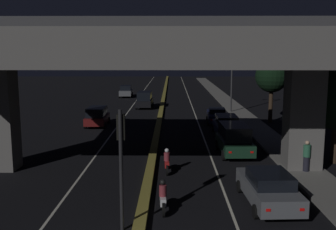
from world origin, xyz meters
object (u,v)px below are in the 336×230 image
object	(u,v)px
car_black_second_oncoming	(145,100)
car_grey_third_oncoming	(126,91)
traffic_light_left_of_median	(121,148)
motorcycle_red_filtering_mid	(167,162)
car_dark_red_lead_oncoming	(97,116)
street_lamp	(229,67)
motorcycle_white_filtering_near	(163,198)
pedestrian_on_sidewalk	(307,156)
car_grey_lead	(268,188)
car_dark_blue_fourth	(217,115)
car_dark_blue_third	(226,125)
car_dark_green_second	(234,139)

from	to	relation	value
car_black_second_oncoming	car_grey_third_oncoming	distance (m)	12.63
traffic_light_left_of_median	motorcycle_red_filtering_mid	distance (m)	7.85
motorcycle_red_filtering_mid	car_dark_red_lead_oncoming	bearing A→B (deg)	22.83
street_lamp	motorcycle_red_filtering_mid	size ratio (longest dim) A/B	4.89
motorcycle_white_filtering_near	pedestrian_on_sidewalk	size ratio (longest dim) A/B	1.02
car_dark_red_lead_oncoming	motorcycle_white_filtering_near	size ratio (longest dim) A/B	2.31
car_grey_lead	car_dark_red_lead_oncoming	bearing A→B (deg)	27.93
car_dark_blue_fourth	car_grey_third_oncoming	distance (m)	24.79
motorcycle_white_filtering_near	motorcycle_red_filtering_mid	xyz separation A→B (m)	(0.10, 5.51, -0.01)
traffic_light_left_of_median	pedestrian_on_sidewalk	bearing A→B (deg)	36.99
car_dark_blue_third	traffic_light_left_of_median	bearing A→B (deg)	160.44
traffic_light_left_of_median	car_dark_red_lead_oncoming	world-z (taller)	traffic_light_left_of_median
car_black_second_oncoming	motorcycle_red_filtering_mid	xyz separation A→B (m)	(3.02, -25.85, -0.44)
car_dark_blue_fourth	motorcycle_red_filtering_mid	size ratio (longest dim) A/B	2.71
car_dark_green_second	car_dark_blue_fourth	bearing A→B (deg)	-2.65
car_dark_green_second	car_black_second_oncoming	size ratio (longest dim) A/B	1.07
car_dark_blue_fourth	car_black_second_oncoming	bearing A→B (deg)	40.09
car_grey_lead	car_grey_third_oncoming	bearing A→B (deg)	12.08
motorcycle_red_filtering_mid	pedestrian_on_sidewalk	size ratio (longest dim) A/B	1.04
car_dark_blue_third	car_dark_blue_fourth	distance (m)	5.91
car_grey_lead	car_dark_blue_third	size ratio (longest dim) A/B	1.06
car_dark_red_lead_oncoming	car_grey_third_oncoming	world-z (taller)	car_dark_red_lead_oncoming
car_dark_red_lead_oncoming	car_dark_green_second	bearing A→B (deg)	46.01
car_dark_blue_fourth	pedestrian_on_sidewalk	world-z (taller)	pedestrian_on_sidewalk
street_lamp	car_dark_red_lead_oncoming	distance (m)	15.95
street_lamp	car_black_second_oncoming	size ratio (longest dim) A/B	2.12
car_black_second_oncoming	car_dark_blue_fourth	bearing A→B (deg)	38.75
street_lamp	car_dark_blue_fourth	xyz separation A→B (m)	(-1.96, -6.24, -4.41)
traffic_light_left_of_median	car_dark_blue_fourth	size ratio (longest dim) A/B	0.96
car_dark_red_lead_oncoming	pedestrian_on_sidewalk	xyz separation A→B (m)	(14.28, -14.25, 0.09)
car_grey_lead	car_dark_red_lead_oncoming	world-z (taller)	car_dark_red_lead_oncoming
street_lamp	car_grey_lead	xyz separation A→B (m)	(-2.00, -26.83, -4.35)
car_dark_blue_third	car_dark_red_lead_oncoming	bearing A→B (deg)	70.61
car_dark_blue_third	motorcycle_white_filtering_near	world-z (taller)	car_dark_blue_third
car_grey_lead	car_black_second_oncoming	size ratio (longest dim) A/B	1.14
traffic_light_left_of_median	car_dark_red_lead_oncoming	distance (m)	21.95
car_dark_red_lead_oncoming	car_grey_third_oncoming	xyz separation A→B (m)	(-0.15, 23.90, -0.02)
car_dark_green_second	car_dark_blue_third	bearing A→B (deg)	-4.61
car_grey_lead	motorcycle_white_filtering_near	size ratio (longest dim) A/B	2.68
car_dark_green_second	car_dark_blue_third	world-z (taller)	car_dark_green_second
motorcycle_red_filtering_mid	pedestrian_on_sidewalk	bearing A→B (deg)	-93.84
car_dark_blue_fourth	traffic_light_left_of_median	bearing A→B (deg)	167.89
motorcycle_white_filtering_near	motorcycle_red_filtering_mid	size ratio (longest dim) A/B	0.98
traffic_light_left_of_median	car_dark_blue_fourth	world-z (taller)	traffic_light_left_of_median
car_dark_blue_third	motorcycle_red_filtering_mid	distance (m)	11.01
car_dark_blue_fourth	car_black_second_oncoming	distance (m)	12.55
car_dark_blue_third	car_dark_blue_fourth	world-z (taller)	car_dark_blue_third
street_lamp	pedestrian_on_sidewalk	bearing A→B (deg)	-86.95
motorcycle_white_filtering_near	motorcycle_red_filtering_mid	distance (m)	5.51
traffic_light_left_of_median	car_dark_green_second	size ratio (longest dim) A/B	1.05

